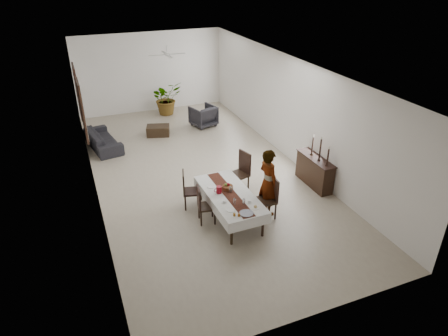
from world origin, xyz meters
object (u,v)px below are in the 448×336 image
woman (268,182)px  sofa (103,139)px  red_pitcher (219,190)px  sideboard_body (314,172)px  dining_table_top (230,195)px

woman → sofa: bearing=22.3°
red_pitcher → sideboard_body: (3.06, 0.46, -0.35)m
sideboard_body → sofa: size_ratio=0.67×
sideboard_body → sofa: sideboard_body is taller
dining_table_top → red_pitcher: size_ratio=12.00×
dining_table_top → sofa: 5.95m
woman → dining_table_top: bearing=72.4°
dining_table_top → sideboard_body: bearing=10.6°
red_pitcher → sofa: 5.75m
red_pitcher → dining_table_top: bearing=-29.8°
dining_table_top → sofa: bearing=112.6°
sofa → sideboard_body: bearing=-142.5°
dining_table_top → woman: bearing=-10.1°
dining_table_top → woman: 1.00m
sofa → red_pitcher: bearing=-167.5°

